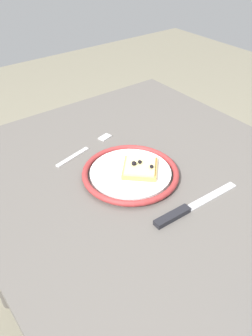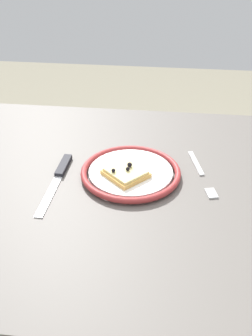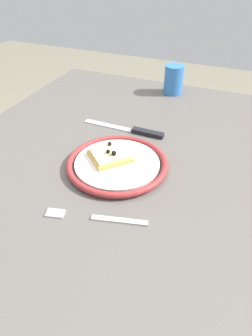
{
  "view_description": "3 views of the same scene",
  "coord_description": "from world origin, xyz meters",
  "px_view_note": "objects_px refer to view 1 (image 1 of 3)",
  "views": [
    {
      "loc": [
        0.47,
        -0.45,
        1.26
      ],
      "look_at": [
        -0.07,
        -0.04,
        0.76
      ],
      "focal_mm": 36.88,
      "sensor_mm": 36.0,
      "label": 1
    },
    {
      "loc": [
        -0.14,
        0.75,
        1.27
      ],
      "look_at": [
        -0.05,
        -0.04,
        0.76
      ],
      "focal_mm": 42.61,
      "sensor_mm": 36.0,
      "label": 2
    },
    {
      "loc": [
        -0.59,
        -0.28,
        1.17
      ],
      "look_at": [
        -0.07,
        -0.06,
        0.75
      ],
      "focal_mm": 32.76,
      "sensor_mm": 36.0,
      "label": 3
    }
  ],
  "objects_px": {
    "dining_table": "(155,214)",
    "fork": "(85,149)",
    "knife": "(184,210)",
    "plate": "(130,173)",
    "pizza_slice_near": "(140,167)"
  },
  "relations": [
    {
      "from": "pizza_slice_near",
      "to": "fork",
      "type": "relative_size",
      "value": 0.61
    },
    {
      "from": "plate",
      "to": "knife",
      "type": "distance_m",
      "value": 0.17
    },
    {
      "from": "dining_table",
      "to": "fork",
      "type": "distance_m",
      "value": 0.26
    },
    {
      "from": "fork",
      "to": "pizza_slice_near",
      "type": "bearing_deg",
      "value": 15.33
    },
    {
      "from": "plate",
      "to": "dining_table",
      "type": "bearing_deg",
      "value": 31.09
    },
    {
      "from": "plate",
      "to": "fork",
      "type": "distance_m",
      "value": 0.17
    },
    {
      "from": "dining_table",
      "to": "knife",
      "type": "relative_size",
      "value": 4.14
    },
    {
      "from": "plate",
      "to": "pizza_slice_near",
      "type": "height_order",
      "value": "pizza_slice_near"
    },
    {
      "from": "dining_table",
      "to": "fork",
      "type": "xyz_separation_m",
      "value": [
        -0.23,
        -0.06,
        0.11
      ]
    },
    {
      "from": "dining_table",
      "to": "knife",
      "type": "height_order",
      "value": "knife"
    },
    {
      "from": "pizza_slice_near",
      "to": "knife",
      "type": "relative_size",
      "value": 0.5
    },
    {
      "from": "knife",
      "to": "fork",
      "type": "xyz_separation_m",
      "value": [
        -0.34,
        -0.04,
        -0.0
      ]
    },
    {
      "from": "dining_table",
      "to": "pizza_slice_near",
      "type": "relative_size",
      "value": 8.21
    },
    {
      "from": "dining_table",
      "to": "fork",
      "type": "height_order",
      "value": "fork"
    },
    {
      "from": "fork",
      "to": "plate",
      "type": "bearing_deg",
      "value": 9.0
    }
  ]
}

